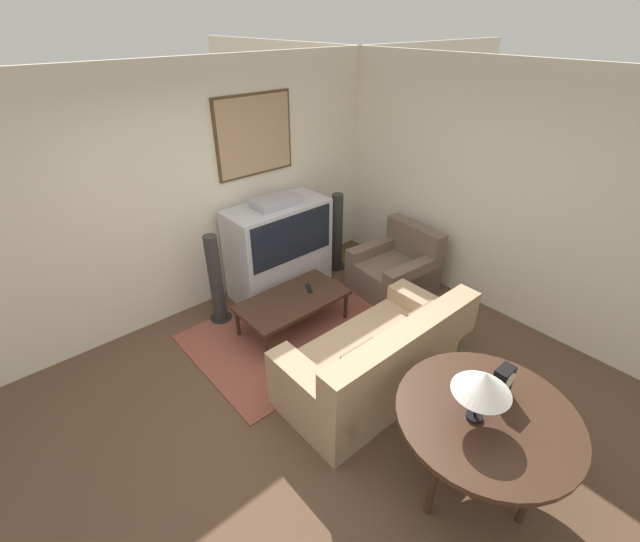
% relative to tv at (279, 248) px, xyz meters
% --- Properties ---
extents(ground_plane, '(12.00, 12.00, 0.00)m').
position_rel_tv_xyz_m(ground_plane, '(-0.96, -1.73, -0.59)').
color(ground_plane, brown).
extents(wall_back, '(12.00, 0.10, 2.70)m').
position_rel_tv_xyz_m(wall_back, '(-0.94, 0.40, 0.77)').
color(wall_back, beige).
rests_on(wall_back, ground_plane).
extents(wall_right, '(0.06, 12.00, 2.70)m').
position_rel_tv_xyz_m(wall_right, '(1.67, -1.73, 0.76)').
color(wall_right, beige).
rests_on(wall_right, ground_plane).
extents(area_rug, '(2.14, 1.56, 0.01)m').
position_rel_tv_xyz_m(area_rug, '(-0.42, -0.78, -0.58)').
color(area_rug, brown).
rests_on(area_rug, ground_plane).
extents(tv, '(1.24, 0.58, 1.23)m').
position_rel_tv_xyz_m(tv, '(0.00, 0.00, 0.00)').
color(tv, '#B7B7BC').
rests_on(tv, ground_plane).
extents(couch, '(1.80, 0.90, 0.85)m').
position_rel_tv_xyz_m(couch, '(-0.32, -1.95, -0.28)').
color(couch, tan).
rests_on(couch, ground_plane).
extents(armchair, '(0.94, 0.90, 0.82)m').
position_rel_tv_xyz_m(armchair, '(1.07, -0.96, -0.31)').
color(armchair, brown).
rests_on(armchair, ground_plane).
extents(coffee_table, '(1.19, 0.64, 0.39)m').
position_rel_tv_xyz_m(coffee_table, '(-0.37, -0.73, -0.24)').
color(coffee_table, '#3D2619').
rests_on(coffee_table, ground_plane).
extents(console_table, '(1.23, 1.23, 0.74)m').
position_rel_tv_xyz_m(console_table, '(-0.51, -3.07, 0.09)').
color(console_table, '#3D2619').
rests_on(console_table, ground_plane).
extents(table_lamp, '(0.38, 0.38, 0.40)m').
position_rel_tv_xyz_m(table_lamp, '(-0.61, -3.02, 0.47)').
color(table_lamp, black).
rests_on(table_lamp, console_table).
extents(mantel_clock, '(0.15, 0.10, 0.24)m').
position_rel_tv_xyz_m(mantel_clock, '(-0.29, -3.02, 0.27)').
color(mantel_clock, black).
rests_on(mantel_clock, console_table).
extents(remote, '(0.11, 0.16, 0.02)m').
position_rel_tv_xyz_m(remote, '(-0.12, -0.71, -0.19)').
color(remote, black).
rests_on(remote, coffee_table).
extents(speaker_tower_left, '(0.25, 0.25, 1.07)m').
position_rel_tv_xyz_m(speaker_tower_left, '(-0.91, -0.06, -0.08)').
color(speaker_tower_left, black).
rests_on(speaker_tower_left, ground_plane).
extents(speaker_tower_right, '(0.25, 0.25, 1.07)m').
position_rel_tv_xyz_m(speaker_tower_right, '(0.91, -0.06, -0.08)').
color(speaker_tower_right, black).
rests_on(speaker_tower_right, ground_plane).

